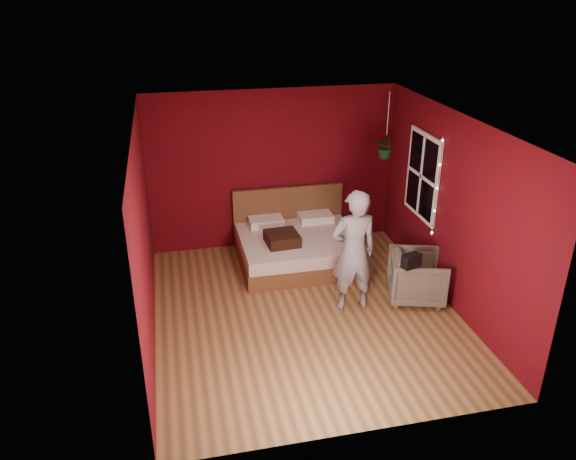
# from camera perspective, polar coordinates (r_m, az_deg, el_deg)

# --- Properties ---
(floor) EXTENTS (4.50, 4.50, 0.00)m
(floor) POSITION_cam_1_polar(r_m,az_deg,el_deg) (7.70, 1.79, -8.33)
(floor) COLOR olive
(floor) RESTS_ON ground
(room_walls) EXTENTS (4.04, 4.54, 2.62)m
(room_walls) POSITION_cam_1_polar(r_m,az_deg,el_deg) (6.93, 1.97, 3.41)
(room_walls) COLOR #55080B
(room_walls) RESTS_ON ground
(window) EXTENTS (0.05, 0.97, 1.27)m
(window) POSITION_cam_1_polar(r_m,az_deg,el_deg) (8.45, 13.49, 5.37)
(window) COLOR white
(window) RESTS_ON room_walls
(fairy_lights) EXTENTS (0.04, 0.04, 1.45)m
(fairy_lights) POSITION_cam_1_polar(r_m,az_deg,el_deg) (7.99, 14.90, 4.13)
(fairy_lights) COLOR silver
(fairy_lights) RESTS_ON room_walls
(bed) EXTENTS (1.84, 1.56, 1.01)m
(bed) POSITION_cam_1_polar(r_m,az_deg,el_deg) (8.89, 0.93, -1.58)
(bed) COLOR brown
(bed) RESTS_ON ground
(person) EXTENTS (0.63, 0.41, 1.72)m
(person) POSITION_cam_1_polar(r_m,az_deg,el_deg) (7.43, 6.68, -2.19)
(person) COLOR gray
(person) RESTS_ON ground
(armchair) EXTENTS (0.94, 0.92, 0.69)m
(armchair) POSITION_cam_1_polar(r_m,az_deg,el_deg) (8.02, 12.99, -4.68)
(armchair) COLOR #6A6553
(armchair) RESTS_ON ground
(handbag) EXTENTS (0.29, 0.21, 0.18)m
(handbag) POSITION_cam_1_polar(r_m,az_deg,el_deg) (7.49, 12.43, -3.06)
(handbag) COLOR black
(handbag) RESTS_ON armchair
(throw_pillow) EXTENTS (0.51, 0.51, 0.17)m
(throw_pillow) POSITION_cam_1_polar(r_m,az_deg,el_deg) (8.47, -0.60, -0.87)
(throw_pillow) COLOR black
(throw_pillow) RESTS_ON bed
(hanging_plant) EXTENTS (0.38, 0.34, 1.02)m
(hanging_plant) POSITION_cam_1_polar(r_m,az_deg,el_deg) (8.84, 9.91, 8.35)
(hanging_plant) COLOR silver
(hanging_plant) RESTS_ON room_walls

